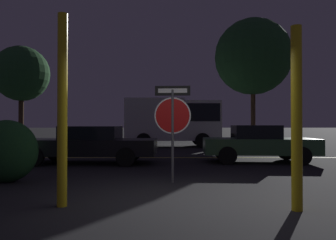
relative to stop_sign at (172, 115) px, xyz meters
name	(u,v)px	position (x,y,z in m)	size (l,w,h in m)	color
ground_plane	(182,203)	(0.14, -1.90, -1.52)	(260.00, 260.00, 0.00)	black
road_center_stripe	(174,158)	(0.14, 5.56, -1.51)	(40.46, 0.12, 0.01)	gold
stop_sign	(172,115)	(0.00, 0.00, 0.00)	(0.83, 0.07, 2.19)	#4C4C51
yellow_pole_left	(62,110)	(-1.80, -2.13, 0.04)	(0.16, 0.16, 3.10)	yellow
yellow_pole_right	(296,118)	(1.86, -2.39, -0.10)	(0.16, 0.16, 2.83)	yellow
hedge_bush_1	(6,151)	(-3.77, 0.04, -0.81)	(1.42, 0.90, 1.42)	#1E4C23
passing_car_2	(88,144)	(-2.81, 3.71, -0.87)	(4.77, 2.06, 1.25)	black
passing_car_3	(258,143)	(3.04, 4.03, -0.86)	(3.98, 2.05, 1.29)	#335B38
delivery_truck	(175,120)	(0.33, 12.00, 0.09)	(5.48, 2.58, 2.82)	silver
street_lamp	(64,63)	(-6.23, 11.86, 3.41)	(0.45, 0.45, 7.74)	#4C4C51
tree_0	(21,74)	(-9.76, 14.09, 3.13)	(3.62, 3.62, 6.48)	#422D1E
tree_1	(253,57)	(5.90, 15.65, 4.59)	(5.38, 5.38, 8.80)	#422D1E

